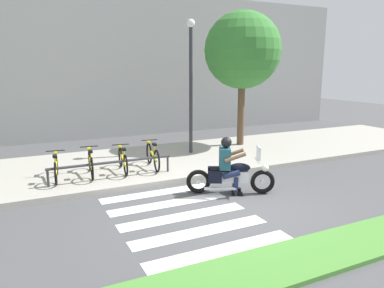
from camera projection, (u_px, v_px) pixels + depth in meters
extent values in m
plane|color=#4C4C4F|center=(226.00, 208.00, 8.02)|extent=(48.00, 48.00, 0.00)
cube|color=#4C8C38|center=(304.00, 258.00, 5.85)|extent=(24.00, 1.10, 0.08)
cube|color=#A8A399|center=(158.00, 161.00, 11.73)|extent=(24.00, 4.40, 0.15)
cube|color=white|center=(222.00, 250.00, 6.17)|extent=(2.80, 0.40, 0.01)
cube|color=white|center=(201.00, 232.00, 6.87)|extent=(2.80, 0.40, 0.01)
cube|color=white|center=(183.00, 216.00, 7.58)|extent=(2.80, 0.40, 0.01)
cube|color=white|center=(169.00, 204.00, 8.28)|extent=(2.80, 0.40, 0.01)
cube|color=white|center=(157.00, 193.00, 8.99)|extent=(2.80, 0.40, 0.01)
torus|color=black|center=(263.00, 182.00, 8.91)|extent=(0.59, 0.37, 0.60)
cylinder|color=silver|center=(263.00, 182.00, 8.91)|extent=(0.14, 0.14, 0.11)
torus|color=black|center=(198.00, 182.00, 8.93)|extent=(0.59, 0.37, 0.60)
cylinder|color=silver|center=(198.00, 182.00, 8.93)|extent=(0.14, 0.14, 0.11)
cube|color=silver|center=(231.00, 176.00, 8.89)|extent=(0.90, 0.64, 0.28)
ellipsoid|color=black|center=(240.00, 168.00, 8.84)|extent=(0.59, 0.48, 0.22)
cube|color=black|center=(222.00, 170.00, 8.86)|extent=(0.63, 0.50, 0.10)
cube|color=black|center=(214.00, 172.00, 9.10)|extent=(0.34, 0.25, 0.28)
cube|color=black|center=(215.00, 177.00, 8.67)|extent=(0.34, 0.25, 0.28)
cylinder|color=silver|center=(257.00, 160.00, 8.79)|extent=(0.30, 0.57, 0.03)
sphere|color=white|center=(265.00, 168.00, 8.83)|extent=(0.18, 0.18, 0.18)
cube|color=silver|center=(259.00, 153.00, 8.76)|extent=(0.21, 0.38, 0.32)
cylinder|color=silver|center=(220.00, 189.00, 8.77)|extent=(0.73, 0.42, 0.08)
cube|color=#1E4C59|center=(225.00, 158.00, 8.80)|extent=(0.41, 0.47, 0.52)
sphere|color=black|center=(226.00, 142.00, 8.71)|extent=(0.26, 0.26, 0.26)
cylinder|color=brown|center=(233.00, 153.00, 8.99)|extent=(0.50, 0.31, 0.26)
cylinder|color=brown|center=(235.00, 158.00, 8.56)|extent=(0.50, 0.31, 0.26)
cylinder|color=#1E284C|center=(230.00, 171.00, 9.02)|extent=(0.46, 0.32, 0.24)
cylinder|color=#1E284C|center=(235.00, 183.00, 9.09)|extent=(0.11, 0.11, 0.45)
cube|color=black|center=(236.00, 190.00, 9.12)|extent=(0.26, 0.20, 0.08)
cylinder|color=#1E284C|center=(231.00, 175.00, 8.71)|extent=(0.46, 0.32, 0.24)
cylinder|color=#1E284C|center=(236.00, 187.00, 8.77)|extent=(0.11, 0.11, 0.45)
cube|color=black|center=(237.00, 194.00, 8.81)|extent=(0.26, 0.20, 0.08)
torus|color=black|center=(57.00, 164.00, 9.96)|extent=(0.12, 0.60, 0.59)
torus|color=black|center=(56.00, 174.00, 9.05)|extent=(0.12, 0.60, 0.59)
cylinder|color=gold|center=(56.00, 166.00, 9.49)|extent=(0.16, 0.88, 0.24)
cylinder|color=gold|center=(55.00, 163.00, 9.24)|extent=(0.04, 0.04, 0.36)
cube|color=black|center=(55.00, 156.00, 9.20)|extent=(0.12, 0.21, 0.06)
cylinder|color=black|center=(55.00, 151.00, 9.79)|extent=(0.48, 0.09, 0.03)
cube|color=gold|center=(56.00, 153.00, 9.89)|extent=(0.11, 0.29, 0.04)
torus|color=black|center=(90.00, 160.00, 10.34)|extent=(0.12, 0.62, 0.62)
torus|color=black|center=(92.00, 169.00, 9.43)|extent=(0.12, 0.62, 0.62)
cylinder|color=gold|center=(91.00, 162.00, 9.87)|extent=(0.16, 0.88, 0.24)
cylinder|color=gold|center=(91.00, 158.00, 9.61)|extent=(0.04, 0.04, 0.38)
cube|color=black|center=(91.00, 151.00, 9.57)|extent=(0.12, 0.21, 0.06)
cylinder|color=black|center=(89.00, 147.00, 10.16)|extent=(0.48, 0.09, 0.03)
cube|color=gold|center=(89.00, 148.00, 10.27)|extent=(0.11, 0.29, 0.04)
torus|color=black|center=(120.00, 157.00, 10.73)|extent=(0.12, 0.60, 0.60)
torus|color=black|center=(126.00, 165.00, 9.80)|extent=(0.12, 0.60, 0.60)
cylinder|color=gold|center=(123.00, 159.00, 10.25)|extent=(0.17, 0.89, 0.25)
cylinder|color=gold|center=(124.00, 156.00, 9.99)|extent=(0.04, 0.04, 0.37)
cube|color=black|center=(124.00, 149.00, 9.95)|extent=(0.12, 0.21, 0.06)
cylinder|color=black|center=(120.00, 145.00, 10.56)|extent=(0.48, 0.09, 0.03)
cube|color=gold|center=(120.00, 146.00, 10.66)|extent=(0.11, 0.29, 0.04)
torus|color=black|center=(149.00, 153.00, 11.11)|extent=(0.13, 0.65, 0.65)
torus|color=black|center=(157.00, 161.00, 10.18)|extent=(0.13, 0.65, 0.65)
cylinder|color=gold|center=(153.00, 155.00, 10.63)|extent=(0.17, 0.90, 0.25)
cylinder|color=gold|center=(155.00, 151.00, 10.36)|extent=(0.04, 0.04, 0.40)
cube|color=black|center=(154.00, 144.00, 10.32)|extent=(0.12, 0.21, 0.06)
cylinder|color=black|center=(149.00, 140.00, 10.93)|extent=(0.48, 0.09, 0.03)
cube|color=gold|center=(149.00, 142.00, 11.04)|extent=(0.11, 0.29, 0.04)
cylinder|color=#333338|center=(112.00, 162.00, 9.56)|extent=(3.28, 0.07, 0.07)
cylinder|color=#333338|center=(48.00, 178.00, 8.93)|extent=(0.06, 0.06, 0.45)
cylinder|color=#333338|center=(168.00, 164.00, 10.29)|extent=(0.06, 0.06, 0.45)
cylinder|color=#2D2D33|center=(191.00, 94.00, 12.23)|extent=(0.12, 0.12, 4.34)
sphere|color=white|center=(191.00, 23.00, 11.75)|extent=(0.28, 0.28, 0.28)
cylinder|color=brown|center=(241.00, 113.00, 13.72)|extent=(0.26, 0.26, 2.69)
sphere|color=#387F33|center=(243.00, 50.00, 13.24)|extent=(2.82, 2.82, 2.82)
cube|color=gray|center=(112.00, 65.00, 16.12)|extent=(24.00, 1.20, 6.29)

